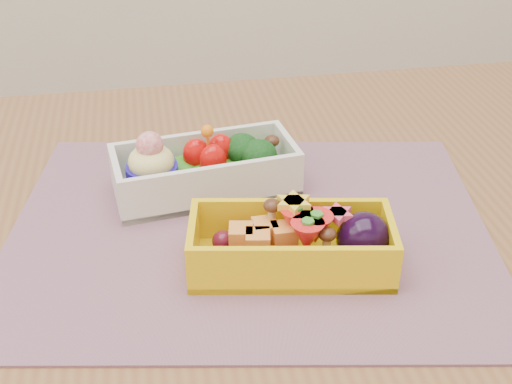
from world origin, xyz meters
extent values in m
cube|color=brown|center=(0.00, 0.00, 0.73)|extent=(1.20, 0.80, 0.04)
cylinder|color=brown|center=(0.54, 0.34, 0.35)|extent=(0.06, 0.06, 0.71)
cube|color=#855B66|center=(0.04, 0.03, 0.75)|extent=(0.52, 0.43, 0.00)
cube|color=silver|center=(0.01, 0.10, 0.78)|extent=(0.20, 0.11, 0.05)
ellipsoid|color=#4AA221|center=(0.01, 0.10, 0.77)|extent=(0.18, 0.09, 0.02)
cylinder|color=#1F149C|center=(-0.05, 0.10, 0.78)|extent=(0.05, 0.05, 0.03)
sphere|color=red|center=(-0.05, 0.10, 0.82)|extent=(0.03, 0.03, 0.03)
ellipsoid|color=#C30A07|center=(0.00, 0.11, 0.79)|extent=(0.03, 0.02, 0.04)
ellipsoid|color=#C30A07|center=(0.02, 0.10, 0.79)|extent=(0.03, 0.02, 0.04)
ellipsoid|color=#C30A07|center=(0.03, 0.12, 0.79)|extent=(0.03, 0.02, 0.04)
sphere|color=orange|center=(0.01, 0.11, 0.82)|extent=(0.01, 0.01, 0.01)
ellipsoid|color=black|center=(0.05, 0.12, 0.79)|extent=(0.04, 0.04, 0.03)
ellipsoid|color=black|center=(0.06, 0.10, 0.79)|extent=(0.04, 0.04, 0.03)
ellipsoid|color=#3F2111|center=(0.08, 0.12, 0.80)|extent=(0.02, 0.02, 0.01)
cube|color=yellow|center=(0.07, -0.04, 0.78)|extent=(0.19, 0.11, 0.05)
ellipsoid|color=#551022|center=(0.03, -0.04, 0.77)|extent=(0.10, 0.06, 0.02)
cube|color=orange|center=(0.04, -0.03, 0.78)|extent=(0.05, 0.05, 0.02)
cone|color=red|center=(0.07, -0.03, 0.79)|extent=(0.03, 0.03, 0.03)
cone|color=red|center=(0.09, -0.04, 0.79)|extent=(0.03, 0.03, 0.03)
cone|color=red|center=(0.08, -0.05, 0.79)|extent=(0.03, 0.03, 0.03)
cylinder|color=yellow|center=(0.07, -0.02, 0.81)|extent=(0.03, 0.03, 0.01)
cylinder|color=#E53F5B|center=(0.11, -0.04, 0.80)|extent=(0.03, 0.03, 0.01)
ellipsoid|color=#3F2111|center=(0.05, -0.02, 0.79)|extent=(0.02, 0.02, 0.01)
ellipsoid|color=#3F2111|center=(0.10, -0.06, 0.79)|extent=(0.02, 0.02, 0.01)
ellipsoid|color=black|center=(0.13, -0.05, 0.78)|extent=(0.05, 0.05, 0.05)
camera|label=1|loc=(-0.05, -0.49, 1.13)|focal=46.43mm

